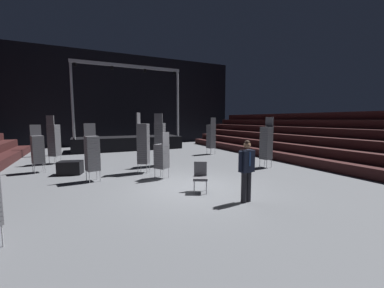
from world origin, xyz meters
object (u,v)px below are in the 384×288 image
at_px(chair_stack_rear_centre, 162,155).
at_px(loose_chair_near_man, 200,175).
at_px(stage_riser, 128,141).
at_px(chair_stack_aisle_left, 211,136).
at_px(chair_stack_mid_centre, 54,140).
at_px(equipment_road_case, 70,168).
at_px(chair_stack_mid_right, 160,140).
at_px(man_with_tie, 247,167).
at_px(chair_stack_front_right, 92,153).
at_px(chair_stack_rear_left, 266,142).
at_px(chair_stack_mid_left, 143,143).
at_px(chair_stack_front_left, 38,149).

distance_m(chair_stack_rear_centre, loose_chair_near_man, 2.24).
height_order(stage_riser, chair_stack_aisle_left, stage_riser).
bearing_deg(chair_stack_mid_centre, equipment_road_case, -42.91).
bearing_deg(chair_stack_aisle_left, chair_stack_mid_right, -163.97).
relative_size(stage_riser, equipment_road_case, 8.69).
bearing_deg(man_with_tie, chair_stack_front_right, -56.68).
distance_m(man_with_tie, chair_stack_rear_left, 5.14).
bearing_deg(chair_stack_mid_right, chair_stack_mid_centre, -174.15).
distance_m(man_with_tie, loose_chair_near_man, 1.61).
height_order(man_with_tie, loose_chair_near_man, man_with_tie).
relative_size(chair_stack_front_right, loose_chair_near_man, 2.26).
bearing_deg(equipment_road_case, chair_stack_rear_left, -15.97).
bearing_deg(chair_stack_rear_centre, chair_stack_mid_right, 37.76).
height_order(chair_stack_front_right, chair_stack_aisle_left, chair_stack_aisle_left).
relative_size(chair_stack_rear_centre, chair_stack_aisle_left, 0.75).
bearing_deg(chair_stack_mid_left, equipment_road_case, -78.55).
bearing_deg(equipment_road_case, chair_stack_front_right, -63.56).
xyz_separation_m(chair_stack_mid_centre, equipment_road_case, (0.79, -3.02, -0.96)).
distance_m(equipment_road_case, loose_chair_near_man, 5.83).
relative_size(chair_stack_mid_right, chair_stack_aisle_left, 1.07).
xyz_separation_m(chair_stack_front_right, chair_stack_rear_left, (7.54, -0.78, 0.13)).
distance_m(chair_stack_mid_left, chair_stack_mid_right, 1.61).
distance_m(man_with_tie, equipment_road_case, 7.38).
xyz_separation_m(chair_stack_mid_centre, chair_stack_rear_left, (9.13, -5.40, -0.04)).
relative_size(stage_riser, loose_chair_near_man, 8.27).
height_order(chair_stack_front_right, chair_stack_mid_right, chair_stack_mid_right).
distance_m(chair_stack_front_left, chair_stack_mid_right, 5.25).
bearing_deg(chair_stack_rear_centre, chair_stack_aisle_left, 8.07).
height_order(chair_stack_mid_right, chair_stack_aisle_left, chair_stack_mid_right).
bearing_deg(chair_stack_aisle_left, chair_stack_rear_centre, -148.67).
height_order(chair_stack_front_right, equipment_road_case, chair_stack_front_right).
relative_size(stage_riser, chair_stack_front_left, 3.81).
relative_size(chair_stack_mid_centre, equipment_road_case, 2.75).
bearing_deg(chair_stack_front_right, chair_stack_rear_left, 160.47).
distance_m(stage_riser, equipment_road_case, 8.34).
distance_m(stage_riser, chair_stack_mid_left, 8.52).
relative_size(chair_stack_front_right, chair_stack_mid_right, 0.83).
bearing_deg(chair_stack_front_right, equipment_road_case, -77.15).
bearing_deg(stage_riser, loose_chair_near_man, -89.65).
height_order(chair_stack_front_right, chair_stack_mid_centre, chair_stack_mid_centre).
bearing_deg(equipment_road_case, loose_chair_near_man, -49.32).
bearing_deg(loose_chair_near_man, chair_stack_front_right, -15.67).
distance_m(chair_stack_rear_centre, equipment_road_case, 4.01).
bearing_deg(chair_stack_mid_centre, chair_stack_rear_centre, -20.45).
xyz_separation_m(man_with_tie, chair_stack_rear_left, (3.83, 3.41, 0.22)).
distance_m(chair_stack_front_right, loose_chair_near_man, 4.15).
height_order(chair_stack_rear_left, chair_stack_rear_centre, chair_stack_rear_left).
distance_m(chair_stack_mid_left, loose_chair_near_man, 3.63).
distance_m(chair_stack_mid_right, chair_stack_mid_centre, 5.53).
bearing_deg(chair_stack_front_right, chair_stack_front_left, -65.28).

